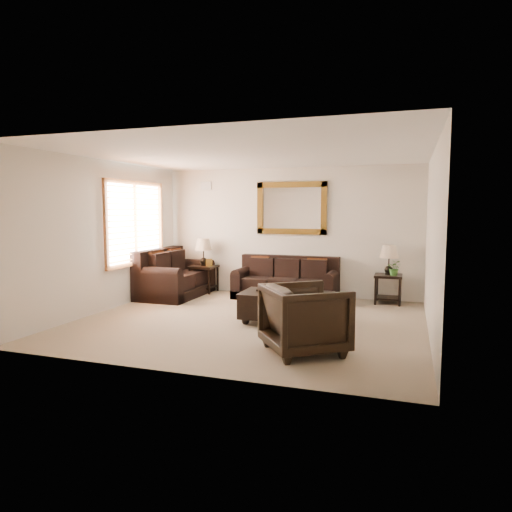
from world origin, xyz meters
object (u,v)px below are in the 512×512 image
(armchair, at_px, (305,315))
(loveseat, at_px, (173,279))
(sofa, at_px, (286,283))
(coffee_table, at_px, (286,304))
(end_table_left, at_px, (204,257))
(end_table_right, at_px, (389,266))

(armchair, bearing_deg, loveseat, 14.08)
(sofa, bearing_deg, coffee_table, -75.16)
(sofa, bearing_deg, end_table_left, 176.91)
(loveseat, bearing_deg, armchair, -129.84)
(sofa, relative_size, end_table_right, 1.84)
(end_table_right, bearing_deg, coffee_table, -124.81)
(sofa, height_order, end_table_right, end_table_right)
(sofa, bearing_deg, armchair, -71.49)
(armchair, bearing_deg, sofa, -17.57)
(end_table_right, bearing_deg, sofa, -176.73)
(loveseat, relative_size, end_table_right, 1.55)
(loveseat, bearing_deg, coffee_table, -117.67)
(coffee_table, bearing_deg, armchair, -67.57)
(loveseat, xyz_separation_m, armchair, (3.48, -2.90, 0.12))
(loveseat, bearing_deg, end_table_left, -35.16)
(loveseat, height_order, armchair, loveseat)
(loveseat, height_order, end_table_right, end_table_right)
(end_table_right, relative_size, coffee_table, 0.78)
(end_table_left, relative_size, end_table_right, 1.04)
(end_table_left, xyz_separation_m, armchair, (3.05, -3.51, -0.29))
(sofa, height_order, coffee_table, sofa)
(coffee_table, bearing_deg, end_table_right, 54.09)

